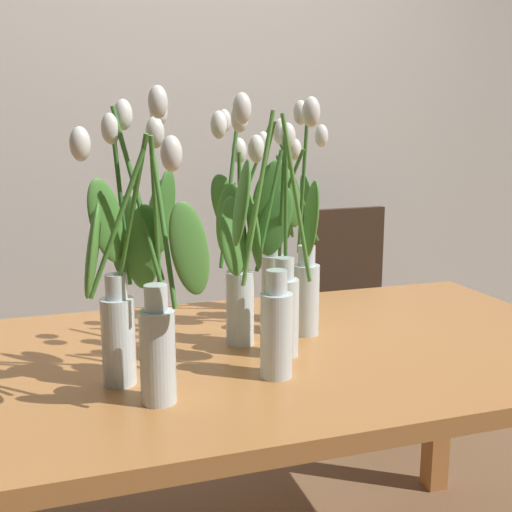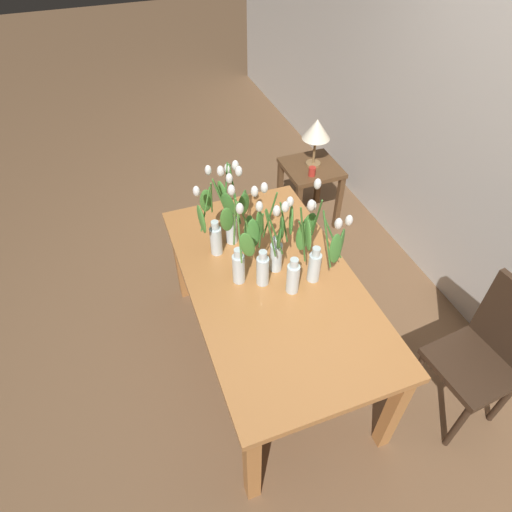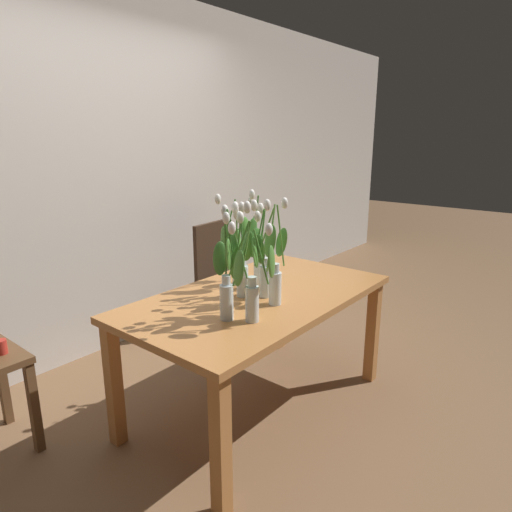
{
  "view_description": "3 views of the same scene",
  "coord_description": "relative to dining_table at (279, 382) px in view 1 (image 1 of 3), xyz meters",
  "views": [
    {
      "loc": [
        -0.48,
        -1.32,
        1.24
      ],
      "look_at": [
        -0.06,
        0.0,
        0.97
      ],
      "focal_mm": 42.94,
      "sensor_mm": 36.0,
      "label": 1
    },
    {
      "loc": [
        1.48,
        -0.64,
        2.49
      ],
      "look_at": [
        -0.04,
        -0.08,
        0.92
      ],
      "focal_mm": 30.44,
      "sensor_mm": 36.0,
      "label": 2
    },
    {
      "loc": [
        -1.9,
        -1.53,
        1.63
      ],
      "look_at": [
        -0.06,
        -0.03,
        0.99
      ],
      "focal_mm": 31.32,
      "sensor_mm": 36.0,
      "label": 3
    }
  ],
  "objects": [
    {
      "name": "tulip_vase_3",
      "position": [
        0.07,
        0.23,
        0.29
      ],
      "size": [
        0.3,
        0.19,
        0.57
      ],
      "color": "silver",
      "rests_on": "dining_table"
    },
    {
      "name": "tulip_vase_5",
      "position": [
        -0.34,
        -0.21,
        0.31
      ],
      "size": [
        0.24,
        0.23,
        0.54
      ],
      "color": "silver",
      "rests_on": "dining_table"
    },
    {
      "name": "tulip_vase_1",
      "position": [
        0.08,
        0.1,
        0.27
      ],
      "size": [
        0.16,
        0.17,
        0.59
      ],
      "color": "silver",
      "rests_on": "dining_table"
    },
    {
      "name": "dining_chair",
      "position": [
        0.69,
        0.96,
        -0.12
      ],
      "size": [
        0.43,
        0.43,
        0.93
      ],
      "color": "#382619",
      "rests_on": "ground"
    },
    {
      "name": "tulip_vase_6",
      "position": [
        -0.36,
        -0.1,
        0.31
      ],
      "size": [
        0.17,
        0.19,
        0.59
      ],
      "color": "silver",
      "rests_on": "dining_table"
    },
    {
      "name": "tulip_vase_2",
      "position": [
        -0.09,
        0.05,
        0.27
      ],
      "size": [
        0.13,
        0.23,
        0.55
      ],
      "color": "silver",
      "rests_on": "dining_table"
    },
    {
      "name": "tulip_vase_0",
      "position": [
        -0.08,
        -0.16,
        0.31
      ],
      "size": [
        0.2,
        0.19,
        0.58
      ],
      "color": "silver",
      "rests_on": "dining_table"
    },
    {
      "name": "tulip_vase_4",
      "position": [
        -0.02,
        -0.03,
        0.3
      ],
      "size": [
        0.17,
        0.19,
        0.54
      ],
      "color": "silver",
      "rests_on": "dining_table"
    },
    {
      "name": "dining_table",
      "position": [
        0.0,
        0.0,
        0.0
      ],
      "size": [
        1.6,
        0.9,
        0.74
      ],
      "color": "#B7753D",
      "rests_on": "ground"
    },
    {
      "name": "room_wall_rear",
      "position": [
        0.0,
        1.49,
        0.7
      ],
      "size": [
        9.0,
        0.1,
        2.7
      ],
      "primitive_type": "cube",
      "color": "beige",
      "rests_on": "ground"
    }
  ]
}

